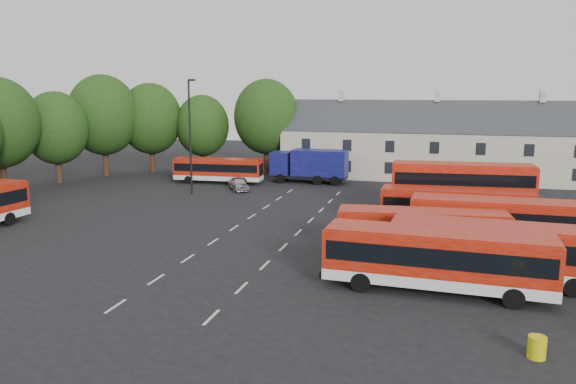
# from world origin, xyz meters

# --- Properties ---
(ground) EXTENTS (140.00, 140.00, 0.00)m
(ground) POSITION_xyz_m (0.00, 0.00, 0.00)
(ground) COLOR black
(ground) RESTS_ON ground
(lane_markings) EXTENTS (5.15, 33.80, 0.01)m
(lane_markings) POSITION_xyz_m (2.50, 2.00, 0.01)
(lane_markings) COLOR beige
(lane_markings) RESTS_ON ground
(treeline) EXTENTS (29.92, 32.59, 12.01)m
(treeline) POSITION_xyz_m (-20.74, 19.36, 6.68)
(treeline) COLOR black
(treeline) RESTS_ON ground
(terrace_houses) EXTENTS (35.70, 7.13, 10.06)m
(terrace_houses) POSITION_xyz_m (14.00, 30.00, 3.86)
(terrace_houses) COLOR beige
(terrace_houses) RESTS_ON ground
(bus_row_a) EXTENTS (11.58, 3.12, 3.25)m
(bus_row_a) POSITION_xyz_m (14.87, -7.88, 1.95)
(bus_row_a) COLOR silver
(bus_row_a) RESTS_ON ground
(bus_row_b) EXTENTS (11.52, 3.20, 3.22)m
(bus_row_b) POSITION_xyz_m (18.03, -5.41, 1.94)
(bus_row_b) COLOR silver
(bus_row_b) RESTS_ON ground
(bus_row_c) EXTENTS (10.60, 3.48, 2.94)m
(bus_row_c) POSITION_xyz_m (13.88, -1.58, 1.77)
(bus_row_c) COLOR silver
(bus_row_c) RESTS_ON ground
(bus_row_d) EXTENTS (11.44, 2.68, 3.23)m
(bus_row_d) POSITION_xyz_m (18.71, 1.73, 1.94)
(bus_row_d) COLOR silver
(bus_row_d) RESTS_ON ground
(bus_row_e) EXTENTS (10.93, 2.74, 3.08)m
(bus_row_e) POSITION_xyz_m (16.03, 5.79, 1.85)
(bus_row_e) COLOR silver
(bus_row_e) RESTS_ON ground
(bus_dd_south) EXTENTS (11.13, 3.32, 4.50)m
(bus_dd_south) POSITION_xyz_m (16.49, 9.79, 2.56)
(bus_dd_south) COLOR silver
(bus_dd_south) RESTS_ON ground
(bus_dd_north) EXTENTS (10.00, 3.35, 4.02)m
(bus_dd_north) POSITION_xyz_m (17.09, 13.05, 2.29)
(bus_dd_north) COLOR silver
(bus_dd_north) RESTS_ON ground
(bus_north) EXTENTS (9.92, 2.97, 2.77)m
(bus_north) POSITION_xyz_m (-8.92, 20.57, 1.66)
(bus_north) COLOR silver
(bus_north) RESTS_ON ground
(box_truck) EXTENTS (8.47, 2.72, 3.70)m
(box_truck) POSITION_xyz_m (0.78, 23.60, 2.08)
(box_truck) COLOR black
(box_truck) RESTS_ON ground
(silver_car) EXTENTS (3.47, 4.13, 1.33)m
(silver_car) POSITION_xyz_m (-5.25, 17.12, 0.67)
(silver_car) COLOR #B6B8BE
(silver_car) RESTS_ON ground
(grit_bin) EXTENTS (0.70, 0.70, 0.88)m
(grit_bin) POSITION_xyz_m (18.80, -14.25, 0.44)
(grit_bin) COLOR #CBBD0B
(grit_bin) RESTS_ON ground
(lamppost) EXTENTS (0.78, 0.39, 11.25)m
(lamppost) POSITION_xyz_m (-8.94, 13.79, 6.00)
(lamppost) COLOR black
(lamppost) RESTS_ON ground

